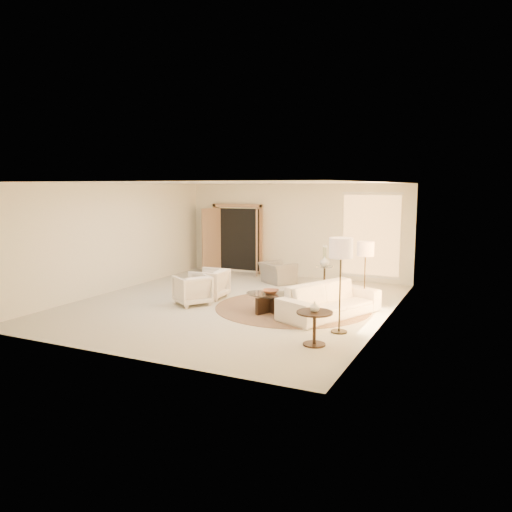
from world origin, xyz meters
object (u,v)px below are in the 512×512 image
at_px(armchair_left, 209,282).
at_px(side_vase, 325,261).
at_px(bowl, 271,292).
at_px(coffee_table, 271,301).
at_px(accent_chair, 278,269).
at_px(armchair_right, 192,288).
at_px(floor_lamp_near, 366,252).
at_px(end_table, 314,322).
at_px(side_table, 324,274).
at_px(end_vase, 315,307).
at_px(floor_lamp_far, 341,252).
at_px(sofa, 330,300).

height_order(armchair_left, side_vase, side_vase).
distance_m(bowl, side_vase, 3.29).
bearing_deg(coffee_table, accent_chair, 110.31).
bearing_deg(armchair_right, coffee_table, 127.19).
xyz_separation_m(accent_chair, floor_lamp_near, (2.93, -2.03, 0.91)).
bearing_deg(armchair_right, end_table, 99.17).
relative_size(accent_chair, side_table, 1.61).
height_order(armchair_left, accent_chair, armchair_left).
relative_size(coffee_table, bowl, 3.77).
relative_size(armchair_right, floor_lamp_near, 0.50).
bearing_deg(end_vase, armchair_right, 154.92).
relative_size(armchair_right, coffee_table, 0.57).
relative_size(accent_chair, coffee_table, 0.67).
bearing_deg(end_table, side_vase, 105.71).
relative_size(armchair_right, side_table, 1.36).
bearing_deg(accent_chair, armchair_left, 104.75).
height_order(floor_lamp_near, floor_lamp_far, floor_lamp_far).
xyz_separation_m(accent_chair, bowl, (1.15, -3.11, 0.06)).
xyz_separation_m(accent_chair, floor_lamp_far, (2.92, -3.95, 1.13)).
bearing_deg(coffee_table, bowl, -14.04).
relative_size(side_table, floor_lamp_near, 0.37).
height_order(end_vase, side_vase, side_vase).
bearing_deg(armchair_right, accent_chair, -159.49).
bearing_deg(end_vase, floor_lamp_near, 86.00).
distance_m(armchair_right, bowl, 1.94).
distance_m(sofa, coffee_table, 1.28).
distance_m(armchair_left, coffee_table, 2.03).
distance_m(sofa, side_vase, 3.23).
height_order(accent_chair, coffee_table, accent_chair).
relative_size(armchair_right, side_vase, 2.80).
bearing_deg(bowl, side_table, 86.98).
distance_m(armchair_right, floor_lamp_far, 3.94).
bearing_deg(armchair_left, coffee_table, 68.15).
xyz_separation_m(side_table, bowl, (-0.17, -3.27, 0.12)).
bearing_deg(floor_lamp_near, side_table, 126.26).
distance_m(sofa, armchair_right, 3.21).
distance_m(armchair_right, floor_lamp_near, 4.01).
bearing_deg(end_table, sofa, 99.45).
bearing_deg(armchair_right, sofa, 130.54).
relative_size(coffee_table, side_vase, 4.95).
relative_size(armchair_right, accent_chair, 0.84).
bearing_deg(accent_chair, end_vase, 151.39).
bearing_deg(end_vase, armchair_left, 145.73).
height_order(armchair_right, end_vase, end_vase).
bearing_deg(side_vase, armchair_right, -122.03).
distance_m(armchair_right, end_vase, 3.90).
distance_m(floor_lamp_near, side_vase, 2.79).
relative_size(floor_lamp_far, end_vase, 9.92).
bearing_deg(coffee_table, floor_lamp_far, -25.27).
distance_m(armchair_right, coffee_table, 1.94).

